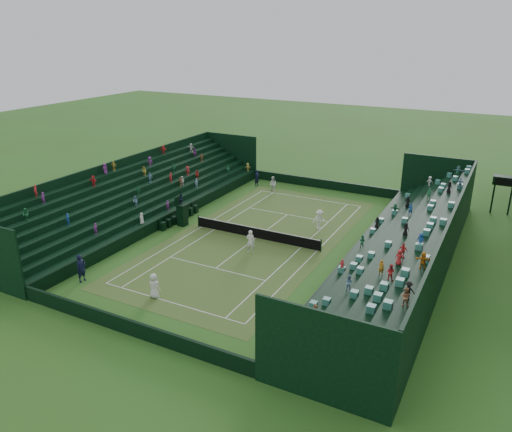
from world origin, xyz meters
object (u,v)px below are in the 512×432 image
(umpire_chair, at_px, (182,212))
(player_near_west, at_px, (154,286))
(player_near_east, at_px, (250,241))
(player_far_east, at_px, (319,219))
(player_far_west, at_px, (273,184))
(tennis_net, at_px, (256,232))

(umpire_chair, height_order, player_near_west, umpire_chair)
(player_near_west, relative_size, player_near_east, 0.90)
(player_near_west, xyz_separation_m, player_far_east, (5.20, 16.29, 0.02))
(umpire_chair, bearing_deg, player_far_west, 77.18)
(umpire_chair, distance_m, player_near_east, 8.51)
(tennis_net, distance_m, player_far_west, 12.99)
(umpire_chair, relative_size, player_far_west, 1.78)
(tennis_net, xyz_separation_m, player_near_west, (-1.27, -11.85, 0.34))
(tennis_net, xyz_separation_m, player_near_east, (0.95, -2.75, 0.43))
(umpire_chair, height_order, player_far_east, umpire_chair)
(umpire_chair, xyz_separation_m, player_near_west, (5.95, -11.44, -0.41))
(tennis_net, distance_m, umpire_chair, 7.27)
(tennis_net, distance_m, player_near_east, 2.94)
(tennis_net, bearing_deg, player_near_west, -96.14)
(umpire_chair, relative_size, player_near_west, 1.72)
(player_far_west, bearing_deg, tennis_net, -50.29)
(umpire_chair, bearing_deg, tennis_net, 3.19)
(player_near_west, bearing_deg, player_far_east, -106.64)
(player_near_east, bearing_deg, umpire_chair, -30.27)
(umpire_chair, bearing_deg, player_far_east, 23.50)
(player_near_west, height_order, player_far_east, player_far_east)
(umpire_chair, distance_m, player_far_west, 12.97)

